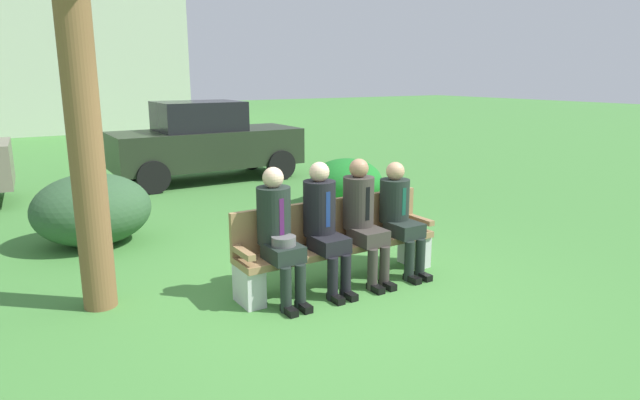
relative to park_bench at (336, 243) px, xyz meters
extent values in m
plane|color=#45853A|center=(-0.23, -0.36, -0.44)|extent=(80.00, 80.00, 0.00)
cube|color=#99754C|center=(0.00, -0.06, -0.02)|extent=(2.36, 0.44, 0.07)
cube|color=#99754C|center=(0.00, 0.13, 0.24)|extent=(2.36, 0.06, 0.45)
cube|color=#99754C|center=(-1.14, -0.06, 0.11)|extent=(0.08, 0.44, 0.06)
cube|color=#99754C|center=(1.14, -0.06, 0.11)|extent=(0.08, 0.44, 0.06)
cube|color=silver|center=(-1.08, -0.06, -0.25)|extent=(0.20, 0.37, 0.38)
cube|color=silver|center=(1.08, -0.06, -0.25)|extent=(0.20, 0.37, 0.38)
cube|color=#1E2823|center=(-0.78, -0.23, 0.09)|extent=(0.32, 0.38, 0.16)
cylinder|color=#1E2823|center=(-0.86, -0.42, -0.21)|extent=(0.11, 0.11, 0.45)
cylinder|color=#1E2823|center=(-0.70, -0.42, -0.21)|extent=(0.11, 0.11, 0.45)
cube|color=black|center=(-0.86, -0.48, -0.40)|extent=(0.09, 0.22, 0.07)
cube|color=black|center=(-0.70, -0.48, -0.40)|extent=(0.09, 0.22, 0.07)
cylinder|color=#1E2823|center=(-0.78, -0.04, 0.43)|extent=(0.34, 0.34, 0.57)
cube|color=#4C1951|center=(-0.78, -0.21, 0.45)|extent=(0.05, 0.01, 0.37)
sphere|color=beige|center=(-0.78, -0.04, 0.81)|extent=(0.21, 0.21, 0.21)
cylinder|color=#5A5A5A|center=(-0.78, -0.25, 0.22)|extent=(0.24, 0.24, 0.09)
cube|color=black|center=(-0.25, -0.23, 0.09)|extent=(0.32, 0.38, 0.16)
cylinder|color=black|center=(-0.33, -0.42, -0.21)|extent=(0.11, 0.11, 0.45)
cylinder|color=black|center=(-0.17, -0.42, -0.21)|extent=(0.11, 0.11, 0.45)
cube|color=black|center=(-0.33, -0.48, -0.40)|extent=(0.09, 0.22, 0.07)
cube|color=black|center=(-0.17, -0.48, -0.40)|extent=(0.09, 0.22, 0.07)
cylinder|color=black|center=(-0.25, -0.04, 0.43)|extent=(0.34, 0.34, 0.58)
cube|color=navy|center=(-0.25, -0.21, 0.45)|extent=(0.05, 0.01, 0.37)
sphere|color=beige|center=(-0.25, -0.04, 0.81)|extent=(0.21, 0.21, 0.21)
cube|color=#38332D|center=(0.26, -0.23, 0.09)|extent=(0.32, 0.38, 0.16)
cylinder|color=#38332D|center=(0.18, -0.42, -0.21)|extent=(0.11, 0.11, 0.45)
cylinder|color=#38332D|center=(0.34, -0.42, -0.21)|extent=(0.11, 0.11, 0.45)
cube|color=black|center=(0.18, -0.48, -0.40)|extent=(0.09, 0.22, 0.07)
cube|color=black|center=(0.34, -0.48, -0.40)|extent=(0.09, 0.22, 0.07)
cylinder|color=#38332D|center=(0.26, -0.04, 0.43)|extent=(0.34, 0.34, 0.57)
cube|color=black|center=(0.26, -0.21, 0.45)|extent=(0.05, 0.01, 0.36)
sphere|color=#9E7556|center=(0.26, -0.04, 0.81)|extent=(0.21, 0.21, 0.21)
cube|color=#1E2823|center=(0.77, -0.23, 0.09)|extent=(0.32, 0.38, 0.16)
cylinder|color=#1E2823|center=(0.69, -0.42, -0.21)|extent=(0.11, 0.11, 0.45)
cylinder|color=#1E2823|center=(0.85, -0.42, -0.21)|extent=(0.11, 0.11, 0.45)
cube|color=black|center=(0.69, -0.48, -0.40)|extent=(0.09, 0.22, 0.07)
cube|color=black|center=(0.85, -0.48, -0.40)|extent=(0.09, 0.22, 0.07)
cylinder|color=#1E2823|center=(0.77, -0.04, 0.39)|extent=(0.34, 0.34, 0.49)
cube|color=#144C3D|center=(0.77, -0.21, 0.41)|extent=(0.05, 0.01, 0.31)
sphere|color=tan|center=(0.77, -0.04, 0.73)|extent=(0.21, 0.21, 0.21)
cylinder|color=brown|center=(-2.35, 0.67, 1.41)|extent=(0.31, 0.31, 3.70)
ellipsoid|color=#2A752D|center=(2.22, 3.29, -0.16)|extent=(0.87, 0.80, 0.55)
ellipsoid|color=#1D7727|center=(2.15, 2.92, -0.03)|extent=(1.30, 1.19, 0.81)
ellipsoid|color=#325834|center=(-2.01, 2.85, 0.04)|extent=(1.53, 1.40, 0.95)
cube|color=#232D1E|center=(0.91, 6.34, 0.26)|extent=(3.92, 1.61, 0.76)
cube|color=black|center=(0.76, 6.34, 0.94)|extent=(1.72, 1.38, 0.60)
cylinder|color=black|center=(2.29, 7.10, -0.12)|extent=(0.64, 0.15, 0.64)
cylinder|color=black|center=(2.27, 5.54, -0.12)|extent=(0.64, 0.15, 0.64)
cylinder|color=black|center=(-0.44, 7.13, -0.12)|extent=(0.64, 0.15, 0.64)
cylinder|color=black|center=(-0.46, 5.57, -0.12)|extent=(0.64, 0.15, 0.64)
camera|label=1|loc=(-3.16, -4.71, 1.80)|focal=30.50mm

